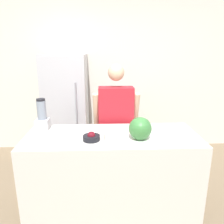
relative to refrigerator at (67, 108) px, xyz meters
name	(u,v)px	position (x,y,z in m)	size (l,w,h in m)	color
wall_back	(108,78)	(0.69, 0.41, 0.44)	(8.00, 0.06, 2.60)	silver
counter_island	(112,171)	(0.69, -1.30, -0.42)	(1.88, 0.75, 0.89)	beige
refrigerator	(67,108)	(0.00, 0.00, 0.00)	(0.67, 0.74, 1.72)	#B7B7BC
person	(116,124)	(0.77, -0.74, -0.04)	(0.60, 0.26, 1.61)	#4C608C
cutting_board	(140,139)	(0.98, -1.44, 0.04)	(0.43, 0.28, 0.01)	white
watermelon	(140,128)	(0.97, -1.46, 0.16)	(0.23, 0.23, 0.23)	#3D7F3D
bowl_cherries	(91,137)	(0.47, -1.43, 0.06)	(0.18, 0.18, 0.09)	black
bowl_cream	(111,135)	(0.67, -1.43, 0.08)	(0.14, 0.14, 0.13)	white
blender	(42,117)	(-0.11, -1.07, 0.18)	(0.15, 0.15, 0.36)	#B7B7BC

